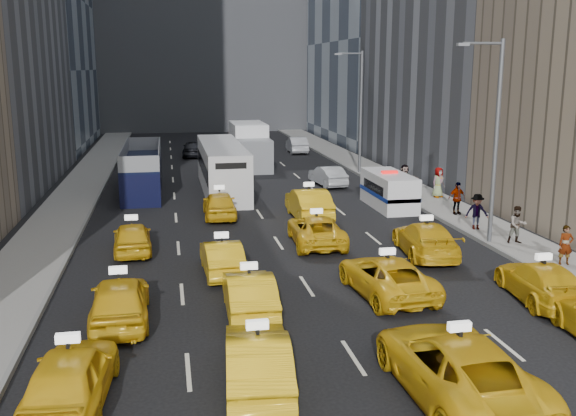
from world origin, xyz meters
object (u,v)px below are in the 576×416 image
city_bus (222,168)px  box_truck (250,146)px  nypd_van (389,191)px  double_decker (142,169)px  pedestrian_0 (566,245)px

city_bus → box_truck: 10.13m
nypd_van → city_bus: bearing=149.0°
double_decker → box_truck: (8.07, 8.98, 0.26)m
city_bus → pedestrian_0: size_ratio=7.52×
double_decker → nypd_van: bearing=-30.6°
double_decker → pedestrian_0: bearing=-51.5°
box_truck → pedestrian_0: 29.83m
box_truck → pedestrian_0: bearing=-71.4°
nypd_van → pedestrian_0: nypd_van is taller
double_decker → city_bus: size_ratio=0.86×
city_bus → pedestrian_0: 22.29m
nypd_van → box_truck: size_ratio=0.67×
nypd_van → box_truck: box_truck is taller
nypd_van → box_truck: 17.40m
city_bus → pedestrian_0: (11.95, -18.80, -0.58)m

